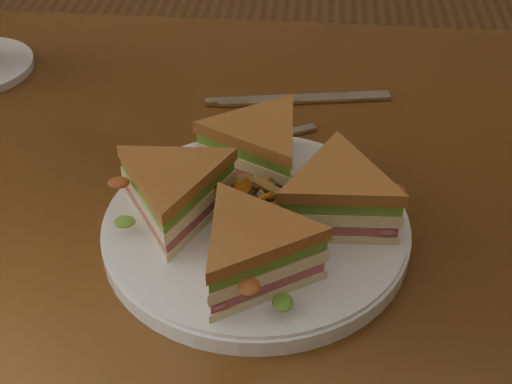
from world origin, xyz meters
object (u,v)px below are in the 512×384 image
at_px(sandwich_wedges, 256,197).
at_px(knife, 292,100).
at_px(table, 268,279).
at_px(spoon, 195,153).
at_px(plate, 256,229).

relative_size(sandwich_wedges, knife, 1.25).
distance_m(table, sandwich_wedges, 0.15).
distance_m(table, knife, 0.22).
bearing_deg(knife, spoon, -138.50).
xyz_separation_m(table, sandwich_wedges, (-0.01, -0.04, 0.14)).
bearing_deg(knife, sandwich_wedges, -104.71).
relative_size(sandwich_wedges, spoon, 1.59).
height_order(plate, spoon, plate).
relative_size(table, plate, 4.39).
relative_size(plate, spoon, 1.62).
relative_size(table, spoon, 7.12).
bearing_deg(plate, table, 79.05).
xyz_separation_m(sandwich_wedges, spoon, (-0.07, 0.12, -0.04)).
bearing_deg(plate, knife, 85.05).
bearing_deg(knife, table, -103.34).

